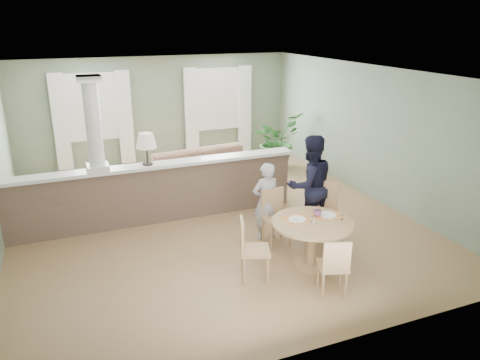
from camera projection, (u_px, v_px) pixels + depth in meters
name	position (u px, v px, depth m)	size (l,w,h in m)	color
ground	(209.00, 217.00, 8.84)	(8.00, 8.00, 0.00)	#A98059
room_shell	(195.00, 117.00, 8.79)	(7.02, 8.02, 2.71)	gray
pony_wall	(153.00, 186.00, 8.43)	(5.32, 0.38, 2.70)	brown
sofa	(206.00, 170.00, 10.28)	(2.77, 1.08, 0.81)	brown
houseplant	(277.00, 140.00, 11.67)	(1.23, 1.07, 1.37)	#2B6127
dining_table	(312.00, 230.00, 6.93)	(1.21, 1.21, 0.83)	tan
chair_far_boy	(275.00, 214.00, 7.71)	(0.42, 0.42, 0.92)	tan
chair_far_man	(323.00, 209.00, 7.79)	(0.64, 0.64, 1.01)	tan
chair_near	(334.00, 264.00, 6.21)	(0.49, 0.49, 0.84)	tan
chair_side	(250.00, 247.00, 6.61)	(0.52, 0.52, 0.91)	tan
child_person	(266.00, 201.00, 7.80)	(0.49, 0.32, 1.34)	#A5A5AA
man_person	(310.00, 185.00, 7.93)	(0.85, 0.66, 1.75)	black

